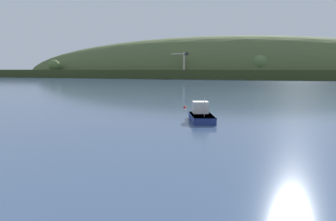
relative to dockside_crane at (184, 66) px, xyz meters
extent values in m
cube|color=#35401E|center=(55.54, 18.39, -5.32)|extent=(430.27, 67.30, 5.76)
ellipsoid|color=#4C5B33|center=(11.21, 41.56, -8.20)|extent=(344.47, 84.87, 62.38)
sphere|color=#56703D|center=(-109.12, 8.75, 0.75)|extent=(9.11, 9.11, 9.11)
sphere|color=#56703D|center=(48.27, 7.50, 1.41)|extent=(11.00, 11.00, 11.00)
cube|color=#4C4C51|center=(0.25, -0.04, -7.20)|extent=(3.88, 3.88, 2.00)
cylinder|color=#BCB293|center=(0.25, -0.04, 1.49)|extent=(1.54, 1.54, 15.38)
cylinder|color=#BCB293|center=(-3.82, 0.62, 7.95)|extent=(10.30, 2.48, 0.85)
cube|color=#333338|center=(2.08, -0.34, 7.95)|extent=(1.97, 2.39, 1.85)
cube|color=navy|center=(48.20, -166.84, -8.00)|extent=(4.40, 6.27, 1.22)
cone|color=navy|center=(47.21, -164.15, -8.00)|extent=(2.49, 1.64, 2.33)
cube|color=navy|center=(48.20, -166.84, -7.42)|extent=(4.45, 6.29, 0.08)
cube|color=silver|center=(47.76, -165.65, -6.65)|extent=(2.36, 2.31, 1.46)
cube|color=#192833|center=(47.48, -164.87, -6.43)|extent=(1.57, 0.62, 0.82)
cylinder|color=#B2B2B7|center=(48.90, -168.76, -6.27)|extent=(0.06, 0.06, 2.23)
sphere|color=red|center=(42.72, -154.36, -8.20)|extent=(0.53, 0.53, 0.53)
cylinder|color=black|center=(42.72, -154.36, -7.89)|extent=(0.04, 0.04, 0.08)
camera|label=1|loc=(56.12, -203.95, -1.92)|focal=33.80mm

